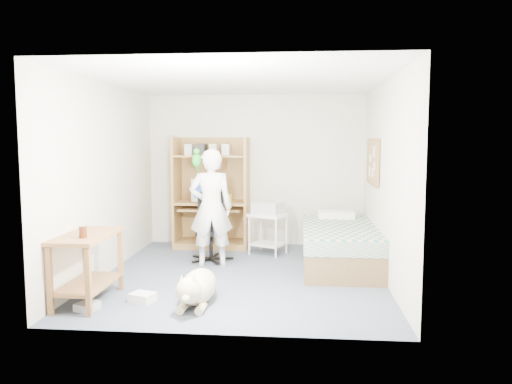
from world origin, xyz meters
TOP-DOWN VIEW (x-y plane):
  - floor at (0.00, 0.00)m, footprint 4.00×4.00m
  - wall_back at (0.00, 2.00)m, footprint 3.60×0.02m
  - wall_right at (1.80, 0.00)m, footprint 0.02×4.00m
  - wall_left at (-1.80, 0.00)m, footprint 0.02×4.00m
  - ceiling at (0.00, 0.00)m, footprint 3.60×4.00m
  - computer_hutch at (-0.70, 1.74)m, footprint 1.20×0.63m
  - bed at (1.30, 0.62)m, footprint 1.02×2.02m
  - side_desk at (-1.55, -1.20)m, footprint 0.50×1.00m
  - corkboard at (1.77, 0.90)m, footprint 0.04×0.94m
  - office_chair at (-0.55, 0.78)m, footprint 0.56×0.56m
  - person at (-0.49, 0.47)m, footprint 0.66×0.49m
  - parrot at (-0.69, 0.49)m, footprint 0.12×0.21m
  - dog at (-0.35, -1.18)m, footprint 0.39×1.16m
  - printer_cart at (0.25, 1.26)m, footprint 0.65×0.60m
  - printer at (0.25, 1.26)m, footprint 0.51×0.47m
  - crt_monitor at (-0.84, 1.75)m, footprint 0.43×0.45m
  - keyboard at (-0.66, 1.58)m, footprint 0.46×0.19m
  - pencil_cup at (-0.40, 1.65)m, footprint 0.08×0.08m
  - drink_glass at (-1.50, -1.40)m, footprint 0.08×0.08m
  - floor_box_a at (-0.96, -1.16)m, footprint 0.30×0.27m
  - floor_box_b at (-1.45, -1.46)m, footprint 0.25×0.27m

SIDE VIEW (x-z plane):
  - floor at x=0.00m, z-range 0.00..0.00m
  - floor_box_b at x=-1.45m, z-range 0.00..0.08m
  - floor_box_a at x=-0.96m, z-range 0.00..0.10m
  - dog at x=-0.35m, z-range -0.03..0.41m
  - bed at x=1.30m, z-range -0.04..0.62m
  - office_chair at x=-0.55m, z-range -0.14..0.84m
  - printer_cart at x=0.25m, z-range 0.10..0.73m
  - side_desk at x=-1.55m, z-range 0.12..0.87m
  - keyboard at x=-0.66m, z-range 0.66..0.69m
  - printer at x=0.25m, z-range 0.63..0.81m
  - drink_glass at x=-1.50m, z-range 0.75..0.87m
  - person at x=-0.49m, z-range 0.00..1.64m
  - pencil_cup at x=-0.40m, z-range 0.76..0.88m
  - computer_hutch at x=-0.70m, z-range -0.08..1.72m
  - crt_monitor at x=-0.84m, z-range 0.77..1.13m
  - wall_back at x=0.00m, z-range 0.00..2.50m
  - wall_right at x=1.80m, z-range 0.00..2.50m
  - wall_left at x=-1.80m, z-range 0.00..2.50m
  - corkboard at x=1.77m, z-range 1.12..1.78m
  - parrot at x=-0.69m, z-range 1.33..1.66m
  - ceiling at x=0.00m, z-range 2.49..2.51m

